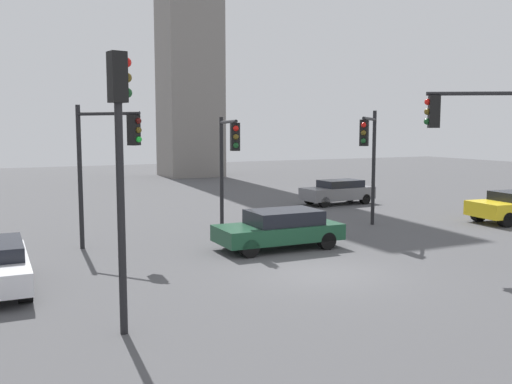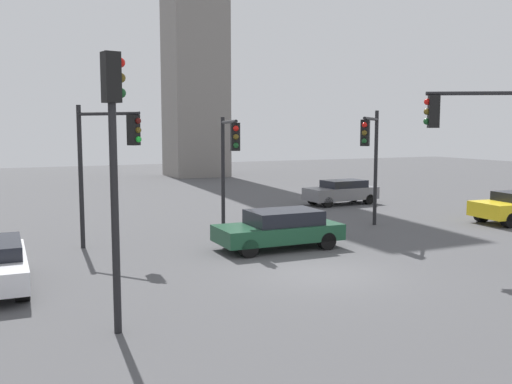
# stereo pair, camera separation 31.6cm
# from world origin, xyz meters

# --- Properties ---
(ground_plane) EXTENTS (104.42, 104.42, 0.00)m
(ground_plane) POSITION_xyz_m (0.00, 0.00, 0.00)
(ground_plane) COLOR #4C4C4F
(traffic_light_0) EXTENTS (0.48, 0.37, 5.75)m
(traffic_light_0) POSITION_xyz_m (-6.43, -2.47, 3.97)
(traffic_light_0) COLOR black
(traffic_light_0) RESTS_ON ground_plane
(traffic_light_1) EXTENTS (3.16, 1.94, 5.70)m
(traffic_light_1) POSITION_xyz_m (5.18, -1.28, 3.98)
(traffic_light_1) COLOR black
(traffic_light_1) RESTS_ON ground_plane
(traffic_light_2) EXTENTS (1.77, 2.25, 5.06)m
(traffic_light_2) POSITION_xyz_m (-5.10, 5.61, 3.53)
(traffic_light_2) COLOR black
(traffic_light_2) RESTS_ON ground_plane
(traffic_light_3) EXTENTS (1.17, 3.82, 4.71)m
(traffic_light_3) POSITION_xyz_m (-0.30, 6.38, 3.41)
(traffic_light_3) COLOR black
(traffic_light_3) RESTS_ON ground_plane
(traffic_light_4) EXTENTS (2.66, 2.74, 5.01)m
(traffic_light_4) POSITION_xyz_m (5.38, 4.97, 3.51)
(traffic_light_4) COLOR black
(traffic_light_4) RESTS_ON ground_plane
(car_0) EXTENTS (4.43, 1.99, 1.37)m
(car_0) POSITION_xyz_m (0.46, 3.52, 0.72)
(car_0) COLOR #19472D
(car_0) RESTS_ON ground_plane
(car_3) EXTENTS (4.19, 1.87, 1.36)m
(car_3) POSITION_xyz_m (9.05, 12.54, 0.72)
(car_3) COLOR slate
(car_3) RESTS_ON ground_plane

